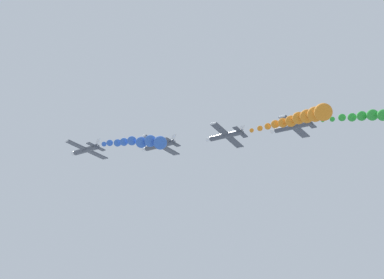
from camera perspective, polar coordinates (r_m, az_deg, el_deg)
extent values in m
cylinder|color=#474C56|center=(85.32, -14.64, -1.41)|extent=(1.36, 9.00, 1.36)
cone|color=white|center=(89.81, -16.16, -1.86)|extent=(1.30, 1.20, 1.30)
cube|color=#474C56|center=(84.94, -14.54, -1.44)|extent=(8.88, 1.90, 2.76)
cylinder|color=white|center=(83.29, -17.17, -0.16)|extent=(0.45, 1.40, 0.45)
cylinder|color=white|center=(86.80, -12.01, -2.66)|extent=(0.45, 1.40, 0.45)
cube|color=#474C56|center=(81.86, -13.33, -0.99)|extent=(3.70, 1.20, 1.24)
cube|color=white|center=(82.07, -13.11, -0.41)|extent=(0.58, 1.10, 1.57)
ellipsoid|color=black|center=(87.04, -15.10, -1.28)|extent=(0.96, 2.20, 0.90)
sphere|color=blue|center=(79.30, -12.24, -0.63)|extent=(0.95, 0.95, 0.95)
sphere|color=blue|center=(77.59, -11.47, -0.47)|extent=(1.21, 1.21, 1.21)
sphere|color=blue|center=(76.07, -10.40, -0.46)|extent=(1.40, 1.40, 1.40)
sphere|color=blue|center=(74.41, -9.53, -0.33)|extent=(1.48, 1.48, 1.48)
sphere|color=blue|center=(72.92, -8.44, -0.17)|extent=(1.66, 1.66, 1.66)
sphere|color=blue|center=(71.53, -7.12, -0.40)|extent=(1.98, 1.98, 1.98)
sphere|color=blue|center=(70.18, -5.86, -0.20)|extent=(2.09, 2.09, 2.09)
sphere|color=blue|center=(68.82, -4.48, -0.45)|extent=(2.33, 2.33, 2.33)
cylinder|color=#474C56|center=(84.25, -4.57, -0.84)|extent=(1.38, 9.00, 1.38)
cone|color=white|center=(88.27, -6.59, -1.33)|extent=(1.31, 1.20, 1.31)
cube|color=#474C56|center=(83.91, -4.42, -0.86)|extent=(8.84, 1.90, 2.91)
cylinder|color=white|center=(81.65, -6.83, 0.50)|extent=(0.45, 1.40, 0.45)
cylinder|color=white|center=(86.35, -2.13, -2.14)|extent=(0.45, 1.40, 0.45)
cube|color=#474C56|center=(81.20, -2.83, -0.39)|extent=(3.68, 1.20, 1.30)
cube|color=white|center=(81.48, -2.63, 0.20)|extent=(0.61, 1.10, 1.57)
ellipsoid|color=black|center=(85.84, -5.22, -0.72)|extent=(0.97, 2.20, 0.91)
cylinder|color=#474C56|center=(86.75, 4.79, 0.55)|extent=(1.46, 9.00, 1.46)
cone|color=white|center=(90.21, 2.43, 0.01)|extent=(1.39, 1.20, 1.39)
cube|color=#474C56|center=(86.43, 4.97, 0.54)|extent=(8.40, 1.90, 4.08)
cylinder|color=white|center=(83.98, 3.01, 2.27)|extent=(0.48, 1.40, 0.48)
cylinder|color=white|center=(89.06, 6.82, -1.10)|extent=(0.48, 1.40, 0.48)
cube|color=#474C56|center=(84.18, 6.79, 1.02)|extent=(3.51, 1.20, 1.78)
cube|color=white|center=(84.59, 7.00, 1.54)|extent=(0.81, 1.10, 1.51)
ellipsoid|color=black|center=(88.20, 4.03, 0.61)|extent=(1.02, 2.20, 0.97)
sphere|color=orange|center=(82.10, 8.36, 1.27)|extent=(0.87, 0.87, 0.87)
sphere|color=orange|center=(80.83, 9.51, 1.55)|extent=(1.09, 1.09, 1.09)
sphere|color=orange|center=(79.39, 10.59, 1.83)|extent=(1.27, 1.27, 1.27)
sphere|color=orange|center=(77.76, 11.59, 2.12)|extent=(1.58, 1.58, 1.58)
sphere|color=orange|center=(76.09, 12.62, 2.31)|extent=(1.79, 1.79, 1.79)
sphere|color=orange|center=(74.47, 13.71, 2.52)|extent=(2.05, 2.05, 2.05)
sphere|color=orange|center=(72.74, 14.73, 2.94)|extent=(2.18, 2.18, 2.18)
sphere|color=orange|center=(70.96, 15.81, 3.17)|extent=(2.34, 2.34, 2.34)
sphere|color=orange|center=(69.06, 16.88, 3.42)|extent=(2.53, 2.53, 2.53)
sphere|color=orange|center=(67.02, 17.93, 3.68)|extent=(2.85, 2.85, 2.85)
cylinder|color=#474C56|center=(89.72, 13.99, 1.72)|extent=(1.41, 9.00, 1.41)
cone|color=white|center=(92.55, 11.38, 1.16)|extent=(1.34, 1.20, 1.34)
cube|color=#474C56|center=(89.46, 14.19, 1.71)|extent=(8.71, 1.90, 3.30)
cylinder|color=white|center=(86.38, 12.53, 3.20)|extent=(0.46, 1.40, 0.46)
cylinder|color=white|center=(92.66, 15.73, 0.32)|extent=(0.46, 1.40, 0.46)
cube|color=#474C56|center=(87.67, 16.15, 2.20)|extent=(3.63, 1.20, 1.46)
cube|color=white|center=(88.09, 16.28, 2.72)|extent=(0.68, 1.10, 1.55)
ellipsoid|color=black|center=(90.94, 13.09, 1.79)|extent=(0.99, 2.20, 0.93)
sphere|color=green|center=(86.03, 17.87, 2.61)|extent=(0.83, 0.83, 0.83)
sphere|color=green|center=(84.83, 19.08, 2.71)|extent=(1.00, 1.00, 1.00)
sphere|color=green|center=(83.69, 20.30, 2.91)|extent=(1.44, 1.44, 1.44)
sphere|color=green|center=(82.39, 21.53, 2.92)|extent=(1.61, 1.61, 1.61)
sphere|color=green|center=(80.93, 22.71, 3.07)|extent=(1.81, 1.81, 1.81)
sphere|color=green|center=(79.64, 23.98, 3.16)|extent=(2.06, 2.06, 2.06)
sphere|color=green|center=(78.05, 25.23, 3.12)|extent=(2.03, 2.03, 2.03)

